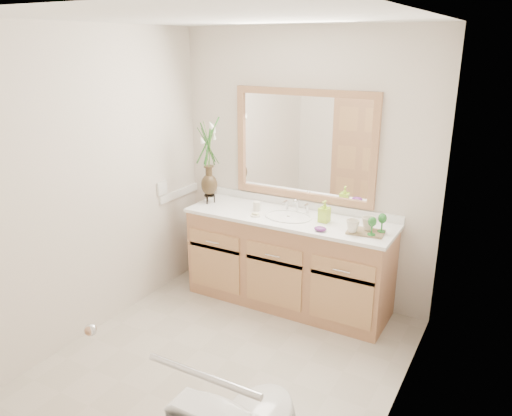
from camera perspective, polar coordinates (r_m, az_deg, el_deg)
The scene contains 23 objects.
floor at distance 3.90m, azimuth -3.22°, elevation -16.97°, with size 2.60×2.60×0.00m, color beige.
ceiling at distance 3.19m, azimuth -4.04°, elevation 20.91°, with size 2.40×2.60×0.02m, color white.
wall_back at distance 4.46m, azimuth 5.50°, elevation 4.59°, with size 2.40×0.02×2.40m, color beige.
wall_front at distance 2.45m, azimuth -20.40°, elevation -8.39°, with size 2.40×0.02×2.40m, color beige.
wall_left at distance 4.11m, azimuth -17.82°, elevation 2.58°, with size 0.02×2.60×2.40m, color beige.
wall_right at distance 2.92m, azimuth 16.68°, elevation -3.64°, with size 0.02×2.60×2.40m, color beige.
vanity at distance 4.48m, azimuth 3.70°, elevation -6.16°, with size 1.80×0.55×0.80m.
counter at distance 4.32m, azimuth 3.81°, elevation -1.15°, with size 1.84×0.57×0.03m, color white.
sink at distance 4.32m, azimuth 3.69°, elevation -1.70°, with size 0.38×0.34×0.23m.
mirror at distance 4.40m, azimuth 5.47°, elevation 7.13°, with size 1.32×0.04×0.97m.
switch_plate at distance 4.69m, azimuth -10.70°, elevation 2.25°, with size 0.02×0.12×0.12m, color white.
door at distance 2.77m, azimuth -23.85°, elevation -10.36°, with size 0.80×0.03×2.00m, color #B07856.
grab_bar at distance 2.18m, azimuth -6.06°, elevation -18.54°, with size 0.03×0.03×0.55m, color silver.
flower_vase at distance 4.57m, azimuth -5.49°, elevation 6.57°, with size 0.18×0.18×0.73m.
tumbler at distance 4.45m, azimuth 0.09°, elevation 0.22°, with size 0.06×0.06×0.08m, color beige.
soap_dish at distance 4.31m, azimuth -0.07°, elevation -0.80°, with size 0.09×0.09×0.03m.
soap_bottle at distance 4.19m, azimuth 7.82°, elevation -0.51°, with size 0.08×0.08×0.17m, color #ABDC33.
purple_dish at distance 4.00m, azimuth 7.37°, elevation -2.37°, with size 0.10×0.08×0.04m, color #5D2268.
tray at distance 4.03m, azimuth 12.42°, elevation -2.70°, with size 0.28×0.19×0.01m, color brown.
mug_left at distance 3.97m, azimuth 10.99°, elevation -1.98°, with size 0.11×0.10×0.11m, color beige.
mug_right at distance 4.05m, azimuth 12.75°, elevation -1.67°, with size 0.11×0.10×0.11m, color beige.
goblet_front at distance 3.93m, azimuth 13.14°, elevation -1.64°, with size 0.07×0.07×0.15m.
goblet_back at distance 4.01m, azimuth 14.24°, elevation -1.28°, with size 0.07×0.07×0.15m.
Camera 1 is at (1.74, -2.67, 2.26)m, focal length 35.00 mm.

